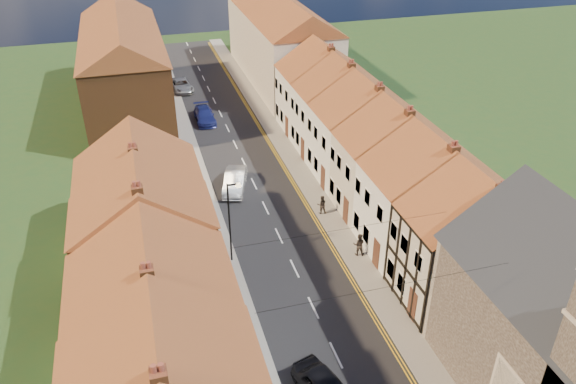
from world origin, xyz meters
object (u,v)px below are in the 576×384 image
Objects in this scene: pedestrian_right at (359,244)px; pedestrian_right_b at (322,205)px; car_far at (205,115)px; car_distant at (181,85)px; lamppost at (231,218)px; car_mid at (235,181)px.

pedestrian_right is 5.79m from pedestrian_right_b.
pedestrian_right_b is at bearing -73.61° from car_far.
car_distant is at bearing -57.78° from pedestrian_right.
lamppost reaches higher than pedestrian_right_b.
car_far reaches higher than car_distant.
car_mid is 14.82m from car_far.
car_mid reaches higher than car_far.
pedestrian_right reaches higher than car_far.
pedestrian_right is at bearing -75.52° from car_far.
lamppost is 1.28× the size of car_mid.
pedestrian_right is at bearing -12.21° from lamppost.
car_mid is (2.11, 9.59, -2.77)m from lamppost.
lamppost is 24.64m from car_far.
pedestrian_right_b is at bearing -84.20° from car_distant.
pedestrian_right is at bearing -85.16° from car_distant.
car_mid is 0.98× the size of car_far.
pedestrian_right reaches higher than car_distant.
pedestrian_right is (6.60, -26.24, 0.27)m from car_far.
car_distant is 2.89× the size of pedestrian_right.
car_mid is at bearing -36.30° from pedestrian_right_b.
pedestrian_right_b reaches higher than car_far.
car_far is at bearing -55.94° from pedestrian_right.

